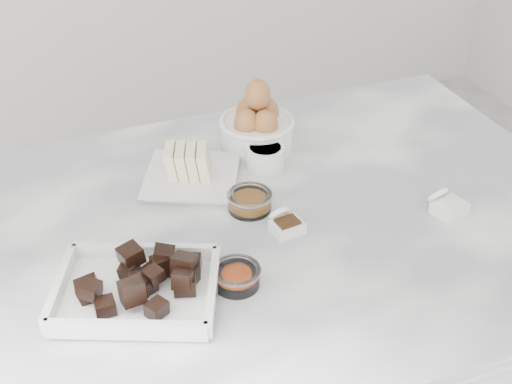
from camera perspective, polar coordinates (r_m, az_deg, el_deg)
marble_slab at (r=1.21m, az=-0.37°, el=-3.29°), size 1.20×0.80×0.04m
chocolate_dish at (r=1.05m, az=-9.59°, el=-7.41°), size 0.29×0.26×0.06m
butter_plate at (r=1.30m, az=-5.33°, el=1.79°), size 0.22×0.22×0.07m
sugar_ramekin at (r=1.33m, az=0.75°, el=2.90°), size 0.07×0.07×0.04m
egg_bowl at (r=1.39m, az=0.08°, el=5.36°), size 0.15×0.15×0.14m
honey_bowl at (r=1.22m, az=-0.51°, el=-0.71°), size 0.08×0.08×0.03m
zest_bowl at (r=1.07m, az=-1.56°, el=-6.71°), size 0.07×0.07×0.03m
vanilla_spoon at (r=1.18m, az=2.36°, el=-2.51°), size 0.06×0.07×0.04m
salt_spoon at (r=1.26m, az=15.02°, el=-0.96°), size 0.06×0.08×0.04m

